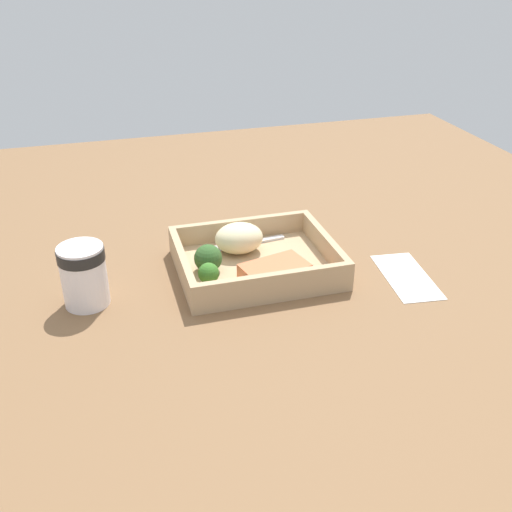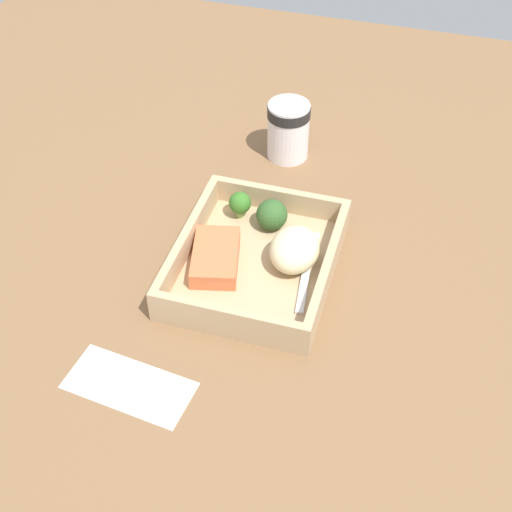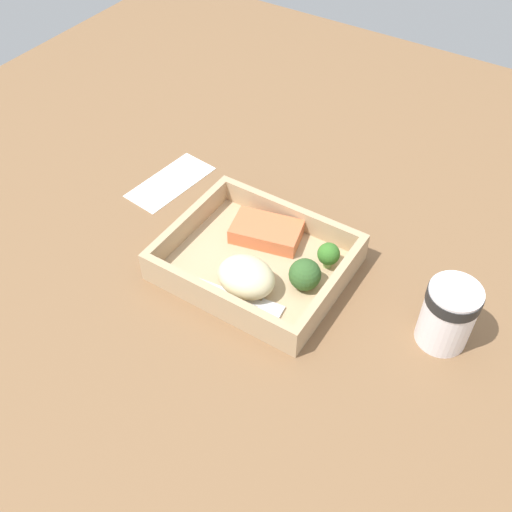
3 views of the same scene
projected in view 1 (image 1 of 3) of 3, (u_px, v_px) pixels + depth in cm
name	position (u px, v px, depth cm)	size (l,w,h in cm)	color
ground_plane	(256.00, 275.00, 101.76)	(160.00, 160.00, 2.00)	brown
takeout_tray	(256.00, 267.00, 100.99)	(25.99, 21.44, 1.20)	tan
tray_rim	(256.00, 254.00, 99.81)	(25.99, 21.44, 3.76)	tan
salmon_fillet	(275.00, 272.00, 95.92)	(10.44, 6.25, 2.51)	#D86B40
mashed_potatoes	(239.00, 238.00, 103.33)	(8.41, 6.82, 5.24)	beige
broccoli_floret_1	(209.00, 274.00, 92.95)	(3.33, 3.33, 4.20)	#8BAC64
broccoli_floret_2	(208.00, 259.00, 97.64)	(4.63, 4.63, 4.63)	#81A355
fork	(237.00, 245.00, 106.16)	(15.88, 3.53, 0.44)	silver
paper_cup	(83.00, 272.00, 89.68)	(7.02, 7.02, 9.76)	white
receipt_slip	(407.00, 276.00, 99.20)	(7.19, 15.55, 0.24)	white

